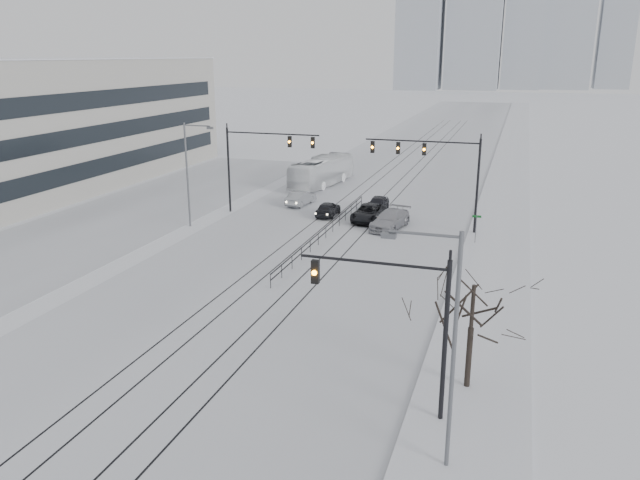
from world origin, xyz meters
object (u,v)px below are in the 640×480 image
(traffic_mast_near, at_px, (406,314))
(sedan_nb_far, at_px, (378,204))
(sedan_nb_front, at_px, (368,213))
(sedan_nb_right, at_px, (390,220))
(sedan_sb_outer, at_px, (301,198))
(sedan_sb_inner, at_px, (328,209))
(bare_tree, at_px, (473,296))
(box_truck, at_px, (322,172))

(traffic_mast_near, xyz_separation_m, sedan_nb_far, (-8.79, 34.35, -3.85))
(sedan_nb_front, xyz_separation_m, sedan_nb_right, (2.40, -2.02, 0.06))
(sedan_sb_outer, distance_m, sedan_nb_front, 8.84)
(traffic_mast_near, height_order, sedan_sb_inner, traffic_mast_near)
(traffic_mast_near, distance_m, bare_tree, 3.85)
(sedan_sb_outer, bearing_deg, sedan_sb_inner, 145.93)
(bare_tree, distance_m, sedan_sb_outer, 37.06)
(sedan_nb_right, distance_m, sedan_nb_far, 6.26)
(sedan_nb_far, height_order, box_truck, box_truck)
(sedan_sb_inner, height_order, sedan_nb_right, sedan_nb_right)
(traffic_mast_near, xyz_separation_m, sedan_nb_right, (-6.39, 28.57, -3.78))
(sedan_sb_outer, bearing_deg, sedan_nb_front, 160.40)
(traffic_mast_near, height_order, sedan_nb_right, traffic_mast_near)
(sedan_nb_front, bearing_deg, sedan_sb_outer, 154.14)
(sedan_sb_inner, height_order, sedan_nb_far, sedan_nb_far)
(sedan_sb_inner, bearing_deg, sedan_nb_right, 157.89)
(sedan_sb_outer, distance_m, sedan_nb_right, 11.91)
(sedan_sb_inner, relative_size, box_truck, 0.34)
(sedan_sb_outer, bearing_deg, box_truck, -78.07)
(sedan_sb_inner, height_order, sedan_sb_outer, sedan_sb_outer)
(traffic_mast_near, relative_size, sedan_nb_far, 1.67)
(sedan_nb_far, bearing_deg, box_truck, 131.01)
(sedan_nb_far, bearing_deg, sedan_sb_inner, -141.66)
(sedan_sb_inner, bearing_deg, sedan_nb_front, 171.94)
(sedan_sb_outer, xyz_separation_m, box_truck, (-0.86, 9.75, 0.94))
(sedan_nb_right, bearing_deg, box_truck, 135.24)
(sedan_nb_far, bearing_deg, sedan_nb_front, -90.46)
(sedan_nb_front, relative_size, box_truck, 0.45)
(sedan_sb_inner, distance_m, sedan_nb_front, 4.04)
(bare_tree, xyz_separation_m, sedan_nb_right, (-8.80, 25.57, -3.70))
(traffic_mast_near, bearing_deg, sedan_sb_inner, 112.33)
(box_truck, bearing_deg, sedan_sb_inner, 118.74)
(sedan_sb_inner, distance_m, sedan_nb_far, 5.13)
(sedan_sb_inner, xyz_separation_m, box_truck, (-4.77, 13.14, 0.96))
(sedan_sb_inner, xyz_separation_m, sedan_sb_outer, (-3.91, 3.39, 0.02))
(bare_tree, xyz_separation_m, sedan_nb_far, (-11.20, 31.35, -3.77))
(sedan_sb_inner, distance_m, box_truck, 14.02)
(sedan_sb_outer, distance_m, box_truck, 9.83)
(sedan_nb_right, height_order, sedan_nb_far, sedan_nb_right)
(sedan_sb_inner, bearing_deg, bare_tree, 118.11)
(sedan_nb_right, bearing_deg, traffic_mast_near, -67.58)
(bare_tree, relative_size, sedan_nb_front, 1.16)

